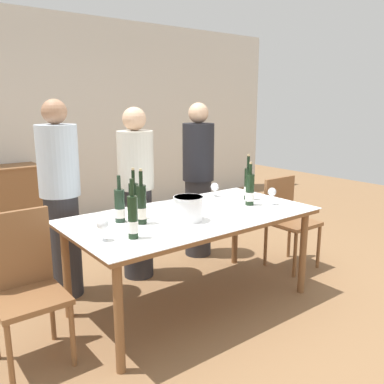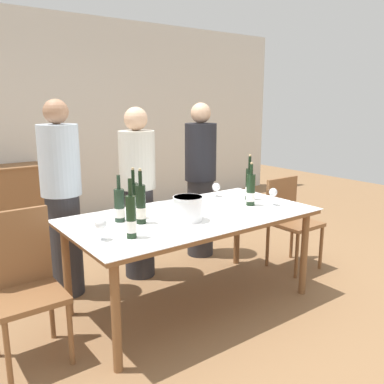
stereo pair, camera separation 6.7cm
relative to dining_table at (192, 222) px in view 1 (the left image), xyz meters
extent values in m
plane|color=olive|center=(0.00, 0.00, -0.71)|extent=(12.00, 12.00, 0.00)
cube|color=silver|center=(0.00, 3.17, 0.69)|extent=(8.00, 0.10, 2.80)
cylinder|color=brown|center=(-0.88, -0.42, -0.34)|extent=(0.06, 0.06, 0.73)
cylinder|color=brown|center=(0.88, -0.42, -0.34)|extent=(0.06, 0.06, 0.73)
cylinder|color=brown|center=(-0.88, 0.42, -0.34)|extent=(0.06, 0.06, 0.73)
cylinder|color=brown|center=(0.88, 0.42, -0.34)|extent=(0.06, 0.06, 0.73)
cube|color=brown|center=(0.00, 0.00, 0.04)|extent=(1.93, 1.00, 0.04)
cube|color=white|center=(0.00, 0.00, 0.06)|extent=(1.96, 1.03, 0.01)
cylinder|color=white|center=(-0.13, -0.12, 0.16)|extent=(0.21, 0.21, 0.18)
cylinder|color=white|center=(-0.13, -0.12, 0.24)|extent=(0.23, 0.23, 0.01)
cylinder|color=black|center=(-0.66, -0.22, 0.21)|extent=(0.07, 0.07, 0.28)
cylinder|color=white|center=(-0.66, -0.22, 0.14)|extent=(0.07, 0.07, 0.08)
cylinder|color=black|center=(-0.66, -0.22, 0.40)|extent=(0.03, 0.03, 0.11)
cylinder|color=black|center=(0.57, -0.07, 0.20)|extent=(0.07, 0.07, 0.27)
cylinder|color=white|center=(0.57, -0.07, 0.14)|extent=(0.07, 0.07, 0.08)
cylinder|color=black|center=(0.57, -0.07, 0.38)|extent=(0.03, 0.03, 0.09)
cylinder|color=tan|center=(0.57, -0.07, 0.43)|extent=(0.02, 0.02, 0.02)
cylinder|color=black|center=(-0.42, 0.17, 0.20)|extent=(0.08, 0.08, 0.27)
cylinder|color=silver|center=(-0.42, 0.17, 0.14)|extent=(0.08, 0.08, 0.08)
cylinder|color=black|center=(-0.42, 0.17, 0.39)|extent=(0.03, 0.03, 0.10)
cylinder|color=tan|center=(-0.42, 0.17, 0.45)|extent=(0.02, 0.02, 0.02)
cylinder|color=#1E3323|center=(-0.55, 0.16, 0.19)|extent=(0.08, 0.08, 0.25)
cylinder|color=white|center=(-0.55, 0.16, 0.13)|extent=(0.08, 0.08, 0.07)
cylinder|color=#1E3323|center=(-0.55, 0.16, 0.36)|extent=(0.03, 0.03, 0.11)
cylinder|color=black|center=(0.70, 0.08, 0.21)|extent=(0.06, 0.06, 0.29)
cylinder|color=white|center=(0.70, 0.08, 0.14)|extent=(0.06, 0.06, 0.08)
cylinder|color=black|center=(0.70, 0.08, 0.41)|extent=(0.03, 0.03, 0.11)
cylinder|color=tan|center=(0.70, 0.08, 0.47)|extent=(0.02, 0.02, 0.02)
cylinder|color=black|center=(-0.44, 0.02, 0.21)|extent=(0.07, 0.07, 0.29)
cylinder|color=silver|center=(-0.44, 0.02, 0.14)|extent=(0.07, 0.07, 0.08)
cylinder|color=black|center=(-0.44, 0.02, 0.40)|extent=(0.03, 0.03, 0.10)
cylinder|color=tan|center=(-0.44, 0.02, 0.46)|extent=(0.02, 0.02, 0.02)
cylinder|color=white|center=(-0.83, -0.14, 0.07)|extent=(0.06, 0.06, 0.00)
cylinder|color=white|center=(-0.83, -0.14, 0.11)|extent=(0.01, 0.01, 0.08)
sphere|color=white|center=(-0.83, -0.14, 0.17)|extent=(0.08, 0.08, 0.08)
cylinder|color=white|center=(0.54, 0.35, 0.07)|extent=(0.08, 0.08, 0.00)
cylinder|color=white|center=(0.54, 0.35, 0.10)|extent=(0.01, 0.01, 0.06)
sphere|color=white|center=(0.54, 0.35, 0.16)|extent=(0.08, 0.08, 0.08)
cylinder|color=white|center=(0.73, -0.18, 0.07)|extent=(0.07, 0.07, 0.00)
cylinder|color=white|center=(0.73, -0.18, 0.11)|extent=(0.01, 0.01, 0.08)
sphere|color=white|center=(0.73, -0.18, 0.18)|extent=(0.07, 0.07, 0.07)
cylinder|color=brown|center=(-1.46, -0.18, -0.49)|extent=(0.03, 0.03, 0.43)
cylinder|color=brown|center=(-1.09, -0.18, -0.49)|extent=(0.03, 0.03, 0.43)
cylinder|color=brown|center=(-1.09, 0.18, -0.49)|extent=(0.03, 0.03, 0.43)
cube|color=brown|center=(-1.27, 0.00, -0.26)|extent=(0.42, 0.42, 0.04)
cube|color=brown|center=(-1.27, 0.19, 0.01)|extent=(0.42, 0.04, 0.51)
cylinder|color=brown|center=(1.09, -0.18, -0.48)|extent=(0.03, 0.03, 0.44)
cylinder|color=brown|center=(1.46, -0.18, -0.48)|extent=(0.03, 0.03, 0.44)
cylinder|color=brown|center=(1.09, 0.18, -0.48)|extent=(0.03, 0.03, 0.44)
cylinder|color=brown|center=(1.46, 0.18, -0.48)|extent=(0.03, 0.03, 0.44)
cube|color=brown|center=(1.27, 0.00, -0.25)|extent=(0.42, 0.42, 0.04)
cube|color=brown|center=(1.27, 0.19, -0.02)|extent=(0.42, 0.04, 0.41)
cylinder|color=#2D2D33|center=(-0.76, 0.80, -0.26)|extent=(0.28, 0.28, 0.88)
cylinder|color=silver|center=(-0.76, 0.80, 0.47)|extent=(0.33, 0.33, 0.58)
sphere|color=#A37556|center=(-0.76, 0.80, 0.86)|extent=(0.20, 0.20, 0.20)
cylinder|color=#2D2D33|center=(-0.06, 0.76, -0.28)|extent=(0.28, 0.28, 0.86)
cylinder|color=beige|center=(-0.06, 0.76, 0.42)|extent=(0.33, 0.33, 0.53)
sphere|color=#DBAD89|center=(-0.06, 0.76, 0.78)|extent=(0.21, 0.21, 0.21)
cylinder|color=#2D2D33|center=(0.74, 0.85, -0.29)|extent=(0.28, 0.28, 0.83)
cylinder|color=black|center=(0.74, 0.85, 0.42)|extent=(0.33, 0.33, 0.59)
sphere|color=#DBAD89|center=(0.74, 0.85, 0.82)|extent=(0.21, 0.21, 0.21)
camera|label=1|loc=(-1.89, -2.45, 0.94)|focal=38.00mm
camera|label=2|loc=(-1.84, -2.49, 0.94)|focal=38.00mm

